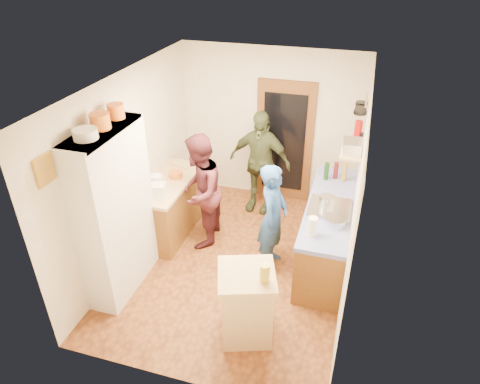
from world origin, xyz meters
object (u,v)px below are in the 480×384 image
at_px(person_hob, 274,219).
at_px(hutch_body, 115,213).
at_px(person_left, 202,191).
at_px(person_back, 260,162).
at_px(island_base, 246,306).
at_px(right_counter_base, 327,232).

bearing_deg(person_hob, hutch_body, 119.72).
bearing_deg(person_left, hutch_body, -35.72).
xyz_separation_m(person_hob, person_back, (-0.55, 1.38, 0.09)).
distance_m(hutch_body, person_left, 1.38).
relative_size(island_base, person_hob, 0.55).
xyz_separation_m(right_counter_base, person_hob, (-0.69, -0.41, 0.36)).
bearing_deg(person_left, person_hob, 69.61).
bearing_deg(island_base, hutch_body, 167.61).
xyz_separation_m(hutch_body, person_left, (0.68, 1.18, -0.24)).
distance_m(person_left, person_back, 1.24).
bearing_deg(person_hob, person_left, 79.05).
xyz_separation_m(right_counter_base, island_base, (-0.72, -1.69, 0.01)).
height_order(right_counter_base, person_left, person_left).
distance_m(right_counter_base, island_base, 1.84).
bearing_deg(right_counter_base, person_left, -176.30).
relative_size(person_hob, person_left, 0.90).
height_order(island_base, person_hob, person_hob).
distance_m(right_counter_base, person_hob, 0.88).
bearing_deg(right_counter_base, person_back, 141.80).
bearing_deg(hutch_body, island_base, -12.39).
xyz_separation_m(right_counter_base, person_left, (-1.82, -0.12, 0.44)).
relative_size(right_counter_base, person_hob, 1.41).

